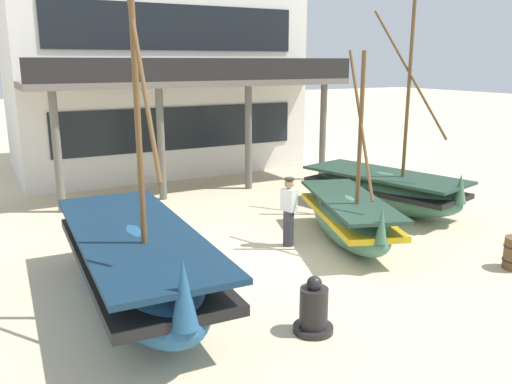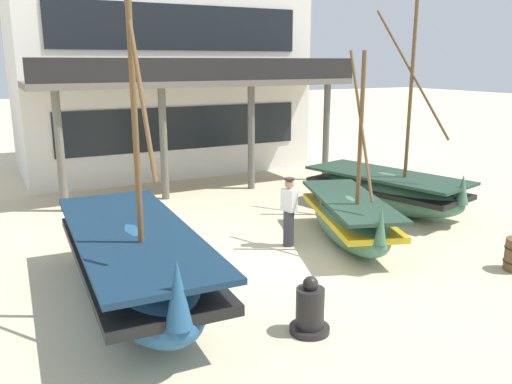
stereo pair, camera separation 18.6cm
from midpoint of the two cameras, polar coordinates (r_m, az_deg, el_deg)
name	(u,v)px [view 1 (the left image)]	position (r m, az deg, el deg)	size (l,w,h in m)	color
ground_plane	(277,262)	(11.84, 1.87, -7.63)	(120.00, 120.00, 0.00)	beige
fishing_boat_near_left	(349,218)	(13.07, 9.63, -2.78)	(2.68, 4.41, 4.61)	#427056
fishing_boat_centre_large	(136,263)	(9.96, -13.35, -7.48)	(2.25, 6.00, 7.34)	#23517A
fishing_boat_far_right	(384,190)	(16.10, 13.38, 0.24)	(3.03, 5.19, 6.54)	#427056
fisherman_by_hull	(289,213)	(12.63, 3.14, -2.24)	(0.33, 0.41, 1.68)	#33333D
capstan_winch	(314,310)	(8.91, 5.64, -12.58)	(0.67, 0.67, 0.98)	black
harbor_building_main	(150,33)	(22.59, -11.59, 16.54)	(11.38, 9.28, 10.96)	white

